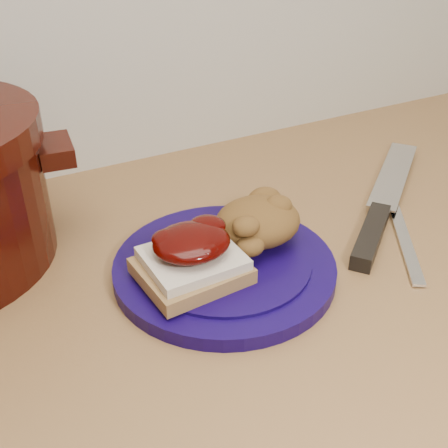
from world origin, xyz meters
name	(u,v)px	position (x,y,z in m)	size (l,w,h in m)	color
plate	(224,268)	(0.03, 1.48, 0.91)	(0.24, 0.24, 0.02)	#0F043D
sandwich	(192,257)	(-0.01, 1.47, 0.94)	(0.11, 0.10, 0.05)	olive
stuffing_mound	(258,222)	(0.08, 1.50, 0.94)	(0.10, 0.08, 0.05)	brown
chef_knife	(378,217)	(0.25, 1.48, 0.91)	(0.29, 0.24, 0.02)	black
butter_knife	(404,238)	(0.25, 1.44, 0.90)	(0.18, 0.01, 0.00)	silver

